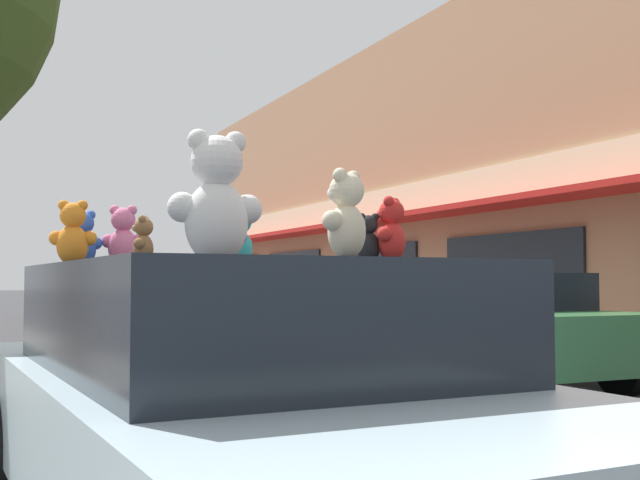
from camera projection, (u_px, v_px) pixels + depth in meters
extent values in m
cube|color=tan|center=(625.00, 187.00, 21.68)|extent=(12.22, 34.73, 7.94)
cube|color=red|center=(413.00, 216.00, 18.89)|extent=(1.09, 29.17, 0.12)
cube|color=beige|center=(431.00, 194.00, 19.12)|extent=(0.08, 27.78, 0.70)
cube|color=black|center=(508.00, 282.00, 16.38)|extent=(0.06, 4.40, 2.00)
cube|color=black|center=(374.00, 282.00, 21.65)|extent=(0.06, 4.40, 2.00)
cube|color=black|center=(293.00, 282.00, 26.91)|extent=(0.06, 4.40, 2.00)
cube|color=black|center=(238.00, 282.00, 32.17)|extent=(0.06, 4.40, 2.00)
cube|color=#ADC6D1|center=(237.00, 432.00, 3.93)|extent=(2.13, 4.81, 0.62)
cube|color=black|center=(237.00, 316.00, 3.96)|extent=(1.81, 2.68, 0.52)
cylinder|color=black|center=(1.00, 457.00, 4.80)|extent=(0.23, 0.72, 0.71)
cylinder|color=black|center=(287.00, 430.00, 5.65)|extent=(0.23, 0.72, 0.71)
ellipsoid|color=white|center=(217.00, 222.00, 4.06)|extent=(0.34, 0.29, 0.42)
sphere|color=white|center=(217.00, 161.00, 4.08)|extent=(0.28, 0.28, 0.27)
sphere|color=white|center=(235.00, 142.00, 4.12)|extent=(0.12, 0.12, 0.11)
sphere|color=white|center=(198.00, 140.00, 4.05)|extent=(0.12, 0.12, 0.11)
sphere|color=white|center=(212.00, 168.00, 4.18)|extent=(0.11, 0.11, 0.10)
sphere|color=white|center=(247.00, 209.00, 4.15)|extent=(0.16, 0.16, 0.15)
sphere|color=white|center=(182.00, 207.00, 4.02)|extent=(0.16, 0.16, 0.15)
ellipsoid|color=orange|center=(72.00, 245.00, 4.40)|extent=(0.21, 0.19, 0.22)
sphere|color=orange|center=(73.00, 215.00, 4.41)|extent=(0.18, 0.18, 0.14)
sphere|color=orange|center=(82.00, 205.00, 4.41)|extent=(0.08, 0.08, 0.06)
sphere|color=orange|center=(64.00, 205.00, 4.40)|extent=(0.08, 0.08, 0.06)
sphere|color=#FFBA41|center=(75.00, 218.00, 4.47)|extent=(0.07, 0.07, 0.05)
sphere|color=orange|center=(90.00, 238.00, 4.42)|extent=(0.10, 0.10, 0.08)
sphere|color=orange|center=(56.00, 238.00, 4.40)|extent=(0.10, 0.10, 0.08)
ellipsoid|color=olive|center=(143.00, 249.00, 4.15)|extent=(0.14, 0.15, 0.16)
sphere|color=olive|center=(144.00, 227.00, 4.16)|extent=(0.13, 0.13, 0.10)
sphere|color=olive|center=(145.00, 220.00, 4.20)|extent=(0.06, 0.06, 0.04)
sphere|color=olive|center=(142.00, 219.00, 4.12)|extent=(0.06, 0.06, 0.04)
sphere|color=tan|center=(136.00, 228.00, 4.16)|extent=(0.05, 0.05, 0.04)
sphere|color=olive|center=(144.00, 245.00, 4.22)|extent=(0.08, 0.08, 0.06)
sphere|color=olive|center=(139.00, 243.00, 4.09)|extent=(0.08, 0.08, 0.06)
ellipsoid|color=pink|center=(123.00, 248.00, 4.80)|extent=(0.22, 0.21, 0.23)
sphere|color=pink|center=(123.00, 220.00, 4.81)|extent=(0.19, 0.19, 0.15)
sphere|color=pink|center=(132.00, 210.00, 4.81)|extent=(0.08, 0.08, 0.06)
sphere|color=pink|center=(115.00, 210.00, 4.82)|extent=(0.08, 0.08, 0.06)
sphere|color=#FFA3DA|center=(126.00, 222.00, 4.87)|extent=(0.07, 0.07, 0.06)
sphere|color=pink|center=(139.00, 241.00, 4.82)|extent=(0.11, 0.11, 0.08)
sphere|color=pink|center=(108.00, 241.00, 4.82)|extent=(0.11, 0.11, 0.08)
ellipsoid|color=blue|center=(82.00, 249.00, 4.71)|extent=(0.18, 0.16, 0.21)
sphere|color=blue|center=(83.00, 223.00, 4.71)|extent=(0.15, 0.15, 0.13)
sphere|color=blue|center=(91.00, 215.00, 4.74)|extent=(0.06, 0.06, 0.05)
sphere|color=blue|center=(75.00, 214.00, 4.69)|extent=(0.06, 0.06, 0.05)
sphere|color=#548DFF|center=(80.00, 225.00, 4.76)|extent=(0.06, 0.06, 0.05)
sphere|color=blue|center=(96.00, 243.00, 4.76)|extent=(0.09, 0.09, 0.08)
sphere|color=blue|center=(68.00, 242.00, 4.67)|extent=(0.09, 0.09, 0.08)
ellipsoid|color=red|center=(392.00, 242.00, 3.74)|extent=(0.19, 0.19, 0.19)
sphere|color=red|center=(392.00, 212.00, 3.74)|extent=(0.17, 0.17, 0.12)
sphere|color=red|center=(394.00, 203.00, 3.79)|extent=(0.07, 0.07, 0.05)
sphere|color=red|center=(389.00, 201.00, 3.71)|extent=(0.07, 0.07, 0.05)
sphere|color=#FF4741|center=(381.00, 214.00, 3.76)|extent=(0.06, 0.06, 0.05)
sphere|color=red|center=(394.00, 236.00, 3.81)|extent=(0.10, 0.10, 0.07)
sphere|color=red|center=(384.00, 234.00, 3.67)|extent=(0.10, 0.10, 0.07)
ellipsoid|color=beige|center=(347.00, 232.00, 3.26)|extent=(0.23, 0.22, 0.23)
sphere|color=beige|center=(347.00, 190.00, 3.27)|extent=(0.20, 0.20, 0.14)
sphere|color=beige|center=(353.00, 178.00, 3.31)|extent=(0.08, 0.08, 0.06)
sphere|color=beige|center=(340.00, 175.00, 3.22)|extent=(0.08, 0.08, 0.06)
sphere|color=white|center=(334.00, 193.00, 3.30)|extent=(0.08, 0.08, 0.06)
sphere|color=beige|center=(355.00, 223.00, 3.34)|extent=(0.12, 0.12, 0.08)
sphere|color=beige|center=(332.00, 220.00, 3.19)|extent=(0.12, 0.12, 0.08)
ellipsoid|color=purple|center=(222.00, 244.00, 4.32)|extent=(0.21, 0.20, 0.22)
sphere|color=purple|center=(223.00, 214.00, 4.32)|extent=(0.18, 0.18, 0.14)
sphere|color=purple|center=(232.00, 204.00, 4.33)|extent=(0.08, 0.08, 0.06)
sphere|color=purple|center=(213.00, 204.00, 4.32)|extent=(0.08, 0.08, 0.06)
sphere|color=#BA67ED|center=(223.00, 216.00, 4.38)|extent=(0.07, 0.07, 0.05)
sphere|color=purple|center=(239.00, 237.00, 4.34)|extent=(0.11, 0.11, 0.08)
sphere|color=purple|center=(206.00, 237.00, 4.32)|extent=(0.11, 0.11, 0.08)
ellipsoid|color=black|center=(368.00, 247.00, 3.74)|extent=(0.13, 0.11, 0.14)
sphere|color=black|center=(368.00, 225.00, 3.74)|extent=(0.11, 0.11, 0.09)
sphere|color=black|center=(375.00, 217.00, 3.75)|extent=(0.05, 0.05, 0.04)
sphere|color=black|center=(362.00, 217.00, 3.74)|extent=(0.05, 0.05, 0.04)
sphere|color=#3A3A3D|center=(366.00, 226.00, 3.78)|extent=(0.04, 0.04, 0.03)
sphere|color=black|center=(380.00, 242.00, 3.76)|extent=(0.06, 0.06, 0.05)
sphere|color=black|center=(356.00, 242.00, 3.74)|extent=(0.06, 0.06, 0.05)
ellipsoid|color=teal|center=(240.00, 249.00, 5.16)|extent=(0.24, 0.24, 0.24)
sphere|color=teal|center=(240.00, 222.00, 5.17)|extent=(0.21, 0.21, 0.15)
sphere|color=teal|center=(244.00, 214.00, 5.22)|extent=(0.09, 0.09, 0.06)
sphere|color=teal|center=(236.00, 212.00, 5.13)|extent=(0.09, 0.09, 0.06)
sphere|color=#47CDC6|center=(231.00, 224.00, 5.20)|extent=(0.08, 0.08, 0.06)
sphere|color=teal|center=(246.00, 243.00, 5.26)|extent=(0.12, 0.12, 0.09)
sphere|color=teal|center=(230.00, 242.00, 5.08)|extent=(0.12, 0.12, 0.09)
cube|color=#336B3D|center=(486.00, 335.00, 10.65)|extent=(1.92, 4.63, 0.69)
cube|color=black|center=(485.00, 291.00, 10.68)|extent=(1.69, 2.39, 0.47)
cylinder|color=black|center=(372.00, 354.00, 11.55)|extent=(0.20, 0.71, 0.71)
cylinder|color=black|center=(480.00, 350.00, 12.32)|extent=(0.20, 0.71, 0.71)
cylinder|color=black|center=(494.00, 376.00, 8.94)|extent=(0.20, 0.71, 0.71)
cylinder|color=black|center=(621.00, 368.00, 9.71)|extent=(0.20, 0.71, 0.71)
cube|color=maroon|center=(321.00, 320.00, 15.46)|extent=(1.98, 4.02, 0.62)
cube|color=black|center=(321.00, 290.00, 15.49)|extent=(1.74, 2.58, 0.53)
cylinder|color=black|center=(252.00, 333.00, 16.18)|extent=(0.20, 0.71, 0.71)
cylinder|color=black|center=(338.00, 331.00, 16.98)|extent=(0.20, 0.71, 0.71)
cylinder|color=black|center=(300.00, 342.00, 13.91)|extent=(0.20, 0.71, 0.71)
cylinder|color=black|center=(397.00, 339.00, 14.71)|extent=(0.20, 0.71, 0.71)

